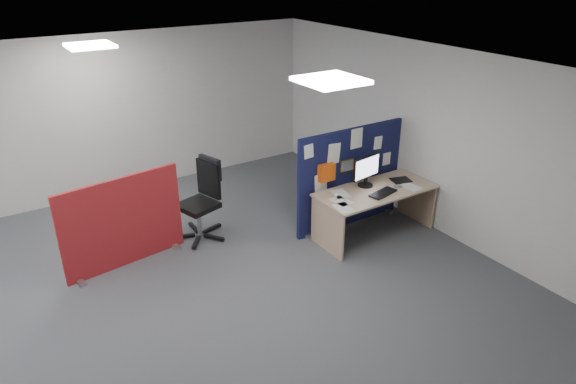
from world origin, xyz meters
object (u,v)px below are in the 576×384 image
monitor_main (366,170)px  red_divider (123,223)px  main_desk (373,199)px  navy_divider (349,178)px  office_chair (203,194)px

monitor_main → red_divider: bearing=154.4°
main_desk → monitor_main: 0.45m
navy_divider → office_chair: (-1.98, 0.88, -0.11)m
navy_divider → monitor_main: 0.36m
main_desk → navy_divider: bearing=105.5°
main_desk → red_divider: red_divider is taller
navy_divider → red_divider: bearing=167.4°
main_desk → office_chair: size_ratio=1.53×
main_desk → monitor_main: (-0.04, 0.15, 0.42)m
monitor_main → navy_divider: bearing=96.9°
main_desk → office_chair: (-2.10, 1.30, 0.10)m
main_desk → red_divider: bearing=161.0°
monitor_main → main_desk: bearing=-83.3°
main_desk → red_divider: size_ratio=1.08×
office_chair → red_divider: bearing=171.0°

